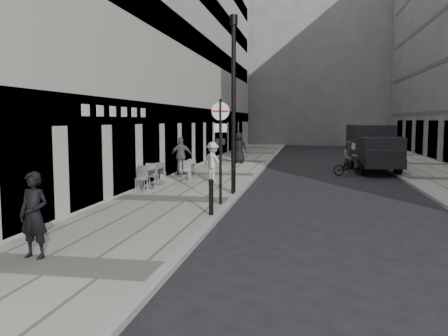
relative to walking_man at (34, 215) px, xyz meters
The scene contains 16 objects.
sidewalk 14.97m from the walking_man, 87.31° to the left, with size 4.00×60.00×0.12m, color #9E998F.
building_left 23.12m from the walking_man, 98.75° to the left, with size 4.00×45.00×18.00m, color #B4AEA4.
building_far 54.03m from the walking_man, 85.46° to the left, with size 24.00×16.00×22.00m, color gray.
walking_man is the anchor object (origin of this frame).
sign_post 7.03m from the walking_man, 68.78° to the left, with size 0.58×0.11×3.35m.
lamppost 9.83m from the walking_man, 74.63° to the left, with size 0.29×0.29×6.47m.
bollard_near 9.06m from the walking_man, 73.62° to the left, with size 0.11×0.11×0.86m, color black.
bollard_far 5.37m from the walking_man, 61.53° to the left, with size 0.13×0.13×0.97m, color black.
panel_van 20.38m from the walking_man, 64.76° to the left, with size 2.47×5.54×2.54m.
cyclist 17.93m from the walking_man, 65.90° to the left, with size 1.71×0.93×1.75m.
pedestrian_a 14.24m from the walking_man, 93.62° to the left, with size 1.09×0.45×1.86m, color #4F4F53.
pedestrian_b 12.28m from the walking_man, 84.95° to the left, with size 1.11×0.64×1.72m, color #BCB8AD.
pedestrian_c 21.18m from the walking_man, 87.36° to the left, with size 0.94×0.61×1.93m, color black.
cafe_table_near 12.73m from the walking_man, 90.44° to the left, with size 0.68×1.53×0.87m.
cafe_table_mid 10.36m from the walking_man, 94.98° to the left, with size 0.70×1.59×0.90m.
cafe_table_far 9.21m from the walking_man, 95.60° to the left, with size 0.76×1.71×0.97m.
Camera 1 is at (2.52, -5.20, 2.80)m, focal length 38.00 mm.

